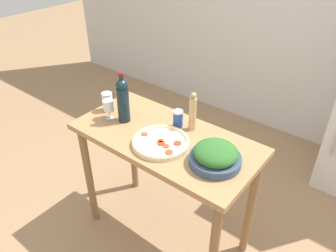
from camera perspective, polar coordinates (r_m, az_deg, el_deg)
The scene contains 10 objects.
ground_plane at distance 2.75m, azimuth -0.41°, elevation -17.97°, with size 14.00×14.00×0.00m, color #9E7A56.
wall_back at distance 3.60m, azimuth 20.77°, elevation 17.78°, with size 6.40×0.09×2.60m.
prep_counter at distance 2.19m, azimuth -0.49°, elevation -4.88°, with size 1.23×0.61×0.94m.
wine_bottle at distance 2.19m, azimuth -7.86°, elevation 4.63°, with size 0.08×0.08×0.35m.
wine_glass_near at distance 2.27m, azimuth -10.31°, elevation 3.42°, with size 0.08×0.08×0.14m.
wine_glass_far at distance 2.37m, azimuth -10.50°, elevation 4.78°, with size 0.08×0.08×0.14m.
pepper_mill at distance 2.10m, azimuth 4.32°, elevation 2.43°, with size 0.05×0.05×0.27m.
salad_bowl at distance 1.87m, azimuth 8.26°, elevation -5.12°, with size 0.30×0.30×0.13m.
homemade_pizza at distance 2.02m, azimuth -1.28°, elevation -2.80°, with size 0.36×0.36×0.04m.
salt_canister at distance 2.16m, azimuth 1.70°, elevation 1.26°, with size 0.07×0.07×0.12m.
Camera 1 is at (1.08, -1.34, 2.15)m, focal length 35.00 mm.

